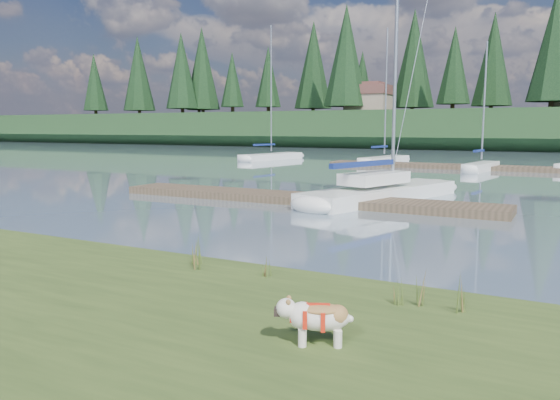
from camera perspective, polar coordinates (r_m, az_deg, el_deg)
The scene contains 23 objects.
ground at distance 40.86m, azimuth 20.21°, elevation 3.01°, with size 200.00×200.00×0.00m, color slate.
bank at distance 7.58m, azimuth -22.53°, elevation -14.67°, with size 60.00×9.00×0.35m, color #3C501F.
ridge at distance 83.56m, azimuth 24.40°, elevation 6.65°, with size 200.00×20.00×5.00m, color #183118.
bulldog at distance 6.79m, azimuth 3.98°, elevation -11.98°, with size 0.95×0.65×0.56m.
sailboat_main at distance 23.14m, azimuth 11.54°, elevation 1.15°, with size 4.68×9.86×13.90m.
dock_near at distance 21.77m, azimuth 1.85°, elevation 0.19°, with size 16.00×2.00×0.30m, color #4C3D2C.
dock_far at distance 40.63m, azimuth 23.01°, elevation 3.06°, with size 26.00×2.20×0.30m, color #4C3D2C.
sailboat_bg_0 at distance 50.32m, azimuth -0.39°, elevation 4.63°, with size 3.05×8.46×12.00m.
sailboat_bg_1 at distance 45.98m, azimuth 11.20°, elevation 4.21°, with size 2.63×7.37×10.88m.
sailboat_bg_2 at distance 39.95m, azimuth 20.47°, elevation 3.38°, with size 1.92×5.71×8.70m.
weed_0 at distance 10.25m, azimuth -8.61°, elevation -5.69°, with size 0.17×0.14×0.66m.
weed_1 at distance 9.70m, azimuth -1.42°, elevation -7.04°, with size 0.17×0.14×0.40m.
weed_2 at distance 8.45m, azimuth 14.67°, elevation -9.09°, with size 0.17×0.14×0.55m.
weed_3 at distance 10.64m, azimuth -8.81°, elevation -5.58°, with size 0.17×0.14×0.50m.
weed_4 at distance 8.45m, azimuth 12.14°, elevation -9.46°, with size 0.17×0.14×0.40m.
weed_5 at distance 8.25m, azimuth 18.83°, elevation -9.46°, with size 0.17×0.14×0.62m.
mud_lip at distance 10.77m, azimuth -3.99°, elevation -8.04°, with size 60.00×0.50×0.14m, color #33281C.
conifer_0 at distance 98.71m, azimuth -10.24°, elevation 13.16°, with size 5.72×5.72×14.15m.
conifer_1 at distance 93.61m, azimuth -1.23°, elevation 12.74°, with size 4.40×4.40×11.30m.
conifer_2 at distance 84.77m, azimuth 6.92°, elevation 14.76°, with size 6.60×6.60×16.05m.
conifer_3 at distance 84.29m, azimuth 17.74°, elevation 13.27°, with size 4.84×4.84×12.25m.
conifer_4 at distance 77.09m, azimuth 26.79°, elevation 14.39°, with size 6.16×6.16×15.10m.
house_0 at distance 85.07m, azimuth 9.26°, elevation 10.48°, with size 6.30×5.30×4.65m.
Camera 1 is at (5.51, -10.38, 2.98)m, focal length 35.00 mm.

